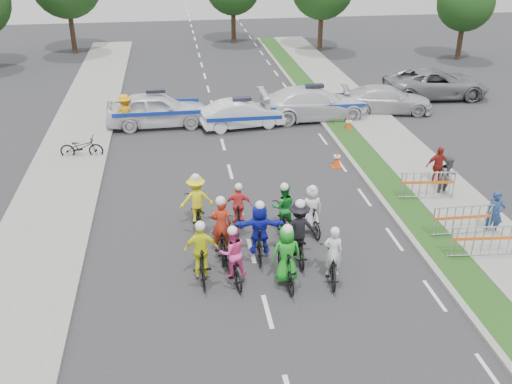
{
  "coord_description": "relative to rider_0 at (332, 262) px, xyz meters",
  "views": [
    {
      "loc": [
        -2.07,
        -11.76,
        9.35
      ],
      "look_at": [
        0.42,
        4.82,
        1.1
      ],
      "focal_mm": 40.0,
      "sensor_mm": 36.0,
      "label": 1
    }
  ],
  "objects": [
    {
      "name": "rider_10",
      "position": [
        -3.55,
        3.59,
        0.17
      ],
      "size": [
        1.13,
        1.96,
        1.95
      ],
      "rotation": [
        0.0,
        0.0,
        3.23
      ],
      "color": "black",
      "rests_on": "ground"
    },
    {
      "name": "civilian_sedan",
      "position": [
        6.82,
        14.21,
        0.09
      ],
      "size": [
        4.9,
        2.66,
        1.35
      ],
      "primitive_type": "imported",
      "rotation": [
        0.0,
        0.0,
        1.4
      ],
      "color": "silver",
      "rests_on": "ground"
    },
    {
      "name": "rider_7",
      "position": [
        0.03,
        2.65,
        0.1
      ],
      "size": [
        0.79,
        1.7,
        1.74
      ],
      "rotation": [
        0.0,
        0.0,
        3.3
      ],
      "color": "black",
      "rests_on": "ground"
    },
    {
      "name": "sidewalk_right",
      "position": [
        5.58,
        3.83,
        -0.51
      ],
      "size": [
        2.4,
        60.0,
        0.13
      ],
      "primitive_type": "cube",
      "color": "gray",
      "rests_on": "ground"
    },
    {
      "name": "ground",
      "position": [
        -2.02,
        -1.17,
        -0.58
      ],
      "size": [
        90.0,
        90.0,
        0.0
      ],
      "primitive_type": "plane",
      "color": "#28282B",
      "rests_on": "ground"
    },
    {
      "name": "police_car_1",
      "position": [
        -0.87,
        13.01,
        0.08
      ],
      "size": [
        4.18,
        1.96,
        1.32
      ],
      "primitive_type": "imported",
      "rotation": [
        0.0,
        0.0,
        1.71
      ],
      "color": "silver",
      "rests_on": "ground"
    },
    {
      "name": "spectator_2",
      "position": [
        5.59,
        5.45,
        0.2
      ],
      "size": [
        0.93,
        0.42,
        1.55
      ],
      "primitive_type": "imported",
      "rotation": [
        0.0,
        0.0,
        -0.05
      ],
      "color": "maroon",
      "rests_on": "ground"
    },
    {
      "name": "parked_bike",
      "position": [
        -8.04,
        10.22,
        -0.11
      ],
      "size": [
        1.83,
        0.75,
        0.94
      ],
      "primitive_type": "imported",
      "rotation": [
        0.0,
        0.0,
        1.5
      ],
      "color": "black",
      "rests_on": "ground"
    },
    {
      "name": "rider_9",
      "position": [
        -2.23,
        3.22,
        0.08
      ],
      "size": [
        0.9,
        1.67,
        1.7
      ],
      "rotation": [
        0.0,
        0.0,
        2.97
      ],
      "color": "black",
      "rests_on": "ground"
    },
    {
      "name": "rider_2",
      "position": [
        -2.75,
        0.36,
        0.09
      ],
      "size": [
        0.88,
        1.84,
        1.8
      ],
      "rotation": [
        0.0,
        0.0,
        3.29
      ],
      "color": "black",
      "rests_on": "ground"
    },
    {
      "name": "rider_8",
      "position": [
        -0.85,
        2.76,
        0.1
      ],
      "size": [
        0.81,
        1.83,
        1.82
      ],
      "rotation": [
        0.0,
        0.0,
        3.06
      ],
      "color": "black",
      "rests_on": "ground"
    },
    {
      "name": "tree_2",
      "position": [
        15.98,
        24.83,
        3.26
      ],
      "size": [
        3.85,
        3.85,
        5.77
      ],
      "color": "#382619",
      "rests_on": "ground"
    },
    {
      "name": "marshal_hiviz",
      "position": [
        -6.34,
        13.19,
        0.33
      ],
      "size": [
        1.18,
        0.69,
        1.81
      ],
      "primitive_type": "imported",
      "rotation": [
        0.0,
        0.0,
        3.16
      ],
      "color": "#E5A20C",
      "rests_on": "ground"
    },
    {
      "name": "police_car_0",
      "position": [
        -4.89,
        13.82,
        0.25
      ],
      "size": [
        4.87,
        2.02,
        1.65
      ],
      "primitive_type": "imported",
      "rotation": [
        0.0,
        0.0,
        1.59
      ],
      "color": "silver",
      "rests_on": "ground"
    },
    {
      "name": "sidewalk_left",
      "position": [
        -8.52,
        3.83,
        -0.51
      ],
      "size": [
        3.0,
        60.0,
        0.13
      ],
      "primitive_type": "cube",
      "color": "gray",
      "rests_on": "ground"
    },
    {
      "name": "rider_5",
      "position": [
        -1.82,
        1.5,
        0.22
      ],
      "size": [
        1.55,
        1.85,
        1.91
      ],
      "rotation": [
        0.0,
        0.0,
        3.05
      ],
      "color": "black",
      "rests_on": "ground"
    },
    {
      "name": "rider_4",
      "position": [
        -0.7,
        1.22,
        0.19
      ],
      "size": [
        1.15,
        2.01,
        2.01
      ],
      "rotation": [
        0.0,
        0.0,
        3.09
      ],
      "color": "black",
      "rests_on": "ground"
    },
    {
      "name": "rider_0",
      "position": [
        0.0,
        0.0,
        0.0
      ],
      "size": [
        0.87,
        1.78,
        1.74
      ],
      "rotation": [
        0.0,
        0.0,
        2.98
      ],
      "color": "black",
      "rests_on": "ground"
    },
    {
      "name": "barrier_1",
      "position": [
        4.68,
        1.65,
        -0.02
      ],
      "size": [
        2.01,
        0.54,
        1.12
      ],
      "primitive_type": null,
      "rotation": [
        0.0,
        0.0,
        -0.02
      ],
      "color": "#A5A8AD",
      "rests_on": "ground"
    },
    {
      "name": "curb_right",
      "position": [
        3.08,
        3.83,
        -0.52
      ],
      "size": [
        0.2,
        60.0,
        0.12
      ],
      "primitive_type": "cube",
      "color": "gray",
      "rests_on": "ground"
    },
    {
      "name": "cone_1",
      "position": [
        4.06,
        11.76,
        -0.24
      ],
      "size": [
        0.4,
        0.4,
        0.7
      ],
      "color": "#F24C0C",
      "rests_on": "ground"
    },
    {
      "name": "rider_1",
      "position": [
        -1.31,
        -0.02,
        0.17
      ],
      "size": [
        0.83,
        1.86,
        1.94
      ],
      "rotation": [
        0.0,
        0.0,
        3.18
      ],
      "color": "black",
      "rests_on": "ground"
    },
    {
      "name": "rider_3",
      "position": [
        -3.59,
        0.55,
        0.16
      ],
      "size": [
        0.97,
        1.83,
        1.91
      ],
      "rotation": [
        0.0,
        0.0,
        3.16
      ],
      "color": "black",
      "rests_on": "ground"
    },
    {
      "name": "civilian_suv",
      "position": [
        10.43,
        16.3,
        0.21
      ],
      "size": [
        5.83,
        2.94,
        1.58
      ],
      "primitive_type": "imported",
      "rotation": [
        0.0,
        0.0,
        1.51
      ],
      "color": "gray",
      "rests_on": "ground"
    },
    {
      "name": "spectator_0",
      "position": [
        5.77,
        1.67,
        0.18
      ],
      "size": [
        0.65,
        0.55,
        1.52
      ],
      "primitive_type": "imported",
      "rotation": [
        0.0,
        0.0,
        -0.4
      ],
      "color": "navy",
      "rests_on": "ground"
    },
    {
      "name": "grass_strip",
      "position": [
        3.78,
        3.83,
        -0.52
      ],
      "size": [
        1.2,
        60.0,
        0.11
      ],
      "primitive_type": "cube",
      "color": "#214616",
      "rests_on": "ground"
    },
    {
      "name": "spectator_1",
      "position": [
        5.56,
        4.52,
        0.19
      ],
      "size": [
        0.92,
        0.83,
        1.55
      ],
      "primitive_type": "imported",
      "rotation": [
        0.0,
        0.0,
        0.41
      ],
      "color": "#505054",
      "rests_on": "ground"
    },
    {
      "name": "barrier_0",
      "position": [
        4.68,
        0.35,
        -0.02
      ],
      "size": [
        2.04,
        0.69,
        1.12
      ],
      "primitive_type": null,
      "rotation": [
        0.0,
        0.0,
        -0.09
      ],
      "color": "#A5A8AD",
      "rests_on": "ground"
    },
    {
      "name": "cone_0",
      "position": [
        2.33,
        7.68,
        -0.24
      ],
      "size": [
        0.4,
        0.4,
        0.7
      ],
      "color": "#F24C0C",
      "rests_on": "ground"
    },
    {
      "name": "police_car_2",
      "position": [
        2.83,
        13.76,
        0.22
      ],
      "size": [
        5.53,
        2.37,
        1.59
      ],
      "primitive_type": "imported",
      "rotation": [
        0.0,
        0.0,
        1.6
      ],
      "color": "silver",
      "rests_on": "ground"
    },
    {
      "name": "rider_6",
      "position": [
        -2.93,
        1.8,
        0.08
      ],
      "size": [
        0.76,
        1.98,
        2.0
      ],
      "rotation": [
        0.0,
        0.0,
        3.1
      ],
      "color": "black",
      "rests_on": "ground"
    },
    {
      "name": "barrier_2",
      "position": [
        4.68,
        4.27,
        -0.02
      ],
      "size": [
        2.04,
        0.73,
        1.12
      ],
      "primitive_type": null,
      "rotation": [
        0.0,
        0.0,
        -0.12
      ],
      "color": "#A5A8AD",
      "rests_on": "ground"
    }
  ]
}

